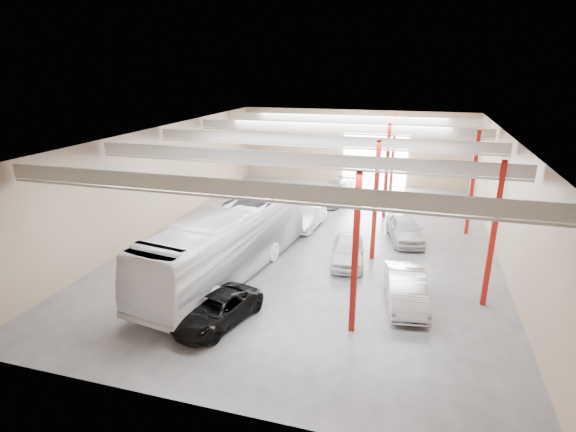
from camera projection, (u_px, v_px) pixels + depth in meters
The scene contains 8 objects.
depot_shell at pixel (322, 164), 28.36m from camera, with size 22.12×32.12×7.06m.
coach_bus at pixel (228, 242), 24.14m from camera, with size 3.10×13.23×3.69m, color white.
black_sedan at pixel (217, 310), 19.75m from camera, with size 2.14×4.64×1.29m, color black.
car_row_a at pixel (348, 250), 25.89m from camera, with size 1.83×4.54×1.55m, color silver.
car_row_b at pixel (308, 218), 31.62m from camera, with size 1.53×4.40×1.45m, color silver.
car_row_c at pixel (335, 192), 37.61m from camera, with size 2.30×5.66×1.64m, color slate.
car_right_near at pixel (406, 288), 21.33m from camera, with size 1.70×4.88×1.61m, color #B5B4BA.
car_right_far at pixel (405, 229), 29.19m from camera, with size 1.93×4.79×1.63m, color silver.
Camera 1 is at (5.89, -26.95, 10.81)m, focal length 28.00 mm.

